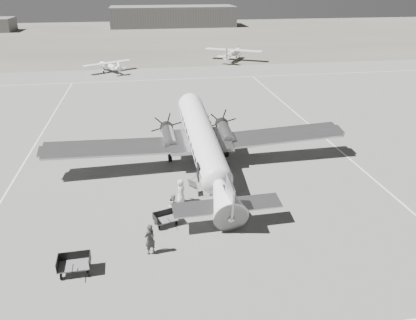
# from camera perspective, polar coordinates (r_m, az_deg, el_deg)

# --- Properties ---
(ground) EXTENTS (260.00, 260.00, 0.00)m
(ground) POSITION_cam_1_polar(r_m,az_deg,el_deg) (32.09, 4.05, -4.77)
(ground) COLOR slate
(ground) RESTS_ON ground
(taxi_line_right) EXTENTS (0.15, 80.00, 0.01)m
(taxi_line_right) POSITION_cam_1_polar(r_m,az_deg,el_deg) (36.54, 22.74, -2.94)
(taxi_line_right) COLOR white
(taxi_line_right) RESTS_ON ground
(taxi_line_left) EXTENTS (0.15, 60.00, 0.01)m
(taxi_line_left) POSITION_cam_1_polar(r_m,az_deg,el_deg) (41.91, -24.10, 0.29)
(taxi_line_left) COLOR white
(taxi_line_left) RESTS_ON ground
(taxi_line_horizon) EXTENTS (90.00, 0.15, 0.01)m
(taxi_line_horizon) POSITION_cam_1_polar(r_m,az_deg,el_deg) (69.35, -3.51, 11.31)
(taxi_line_horizon) COLOR white
(taxi_line_horizon) RESTS_ON ground
(grass_infield) EXTENTS (260.00, 90.00, 0.01)m
(grass_infield) POSITION_cam_1_polar(r_m,az_deg,el_deg) (123.41, -6.32, 16.94)
(grass_infield) COLOR #656355
(grass_infield) RESTS_ON ground
(hangar_main) EXTENTS (42.00, 14.00, 6.60)m
(hangar_main) POSITION_cam_1_polar(r_m,az_deg,el_deg) (148.22, -4.95, 19.49)
(hangar_main) COLOR #606060
(hangar_main) RESTS_ON ground
(dc3_airliner) EXTENTS (28.03, 20.03, 5.20)m
(dc3_airliner) POSITION_cam_1_polar(r_m,az_deg,el_deg) (34.12, -0.54, 1.97)
(dc3_airliner) COLOR #A5A5A7
(dc3_airliner) RESTS_ON ground
(light_plane_left) EXTENTS (11.63, 11.04, 1.89)m
(light_plane_left) POSITION_cam_1_polar(r_m,az_deg,el_deg) (76.36, -13.71, 12.61)
(light_plane_left) COLOR white
(light_plane_left) RESTS_ON ground
(light_plane_right) EXTENTS (15.15, 14.26, 2.48)m
(light_plane_right) POSITION_cam_1_polar(r_m,az_deg,el_deg) (85.14, 3.51, 14.59)
(light_plane_right) COLOR white
(light_plane_right) RESTS_ON ground
(baggage_cart_near) EXTENTS (1.94, 1.62, 0.94)m
(baggage_cart_near) POSITION_cam_1_polar(r_m,az_deg,el_deg) (28.17, -5.96, -8.25)
(baggage_cart_near) COLOR #5C5C5C
(baggage_cart_near) RESTS_ON ground
(baggage_cart_far) EXTENTS (1.98, 1.44, 1.09)m
(baggage_cart_far) POSITION_cam_1_polar(r_m,az_deg,el_deg) (25.15, -18.27, -13.83)
(baggage_cart_far) COLOR #5C5C5C
(baggage_cart_far) RESTS_ON ground
(ground_crew) EXTENTS (0.89, 0.84, 2.05)m
(ground_crew) POSITION_cam_1_polar(r_m,az_deg,el_deg) (25.38, -8.19, -10.94)
(ground_crew) COLOR #2F2F2F
(ground_crew) RESTS_ON ground
(ramp_agent) EXTENTS (1.03, 1.10, 1.80)m
(ramp_agent) POSITION_cam_1_polar(r_m,az_deg,el_deg) (28.85, -4.82, -6.34)
(ramp_agent) COLOR #B1B1AF
(ramp_agent) RESTS_ON ground
(passenger) EXTENTS (0.74, 1.01, 1.89)m
(passenger) POSITION_cam_1_polar(r_m,az_deg,el_deg) (30.52, -3.84, -4.38)
(passenger) COLOR silver
(passenger) RESTS_ON ground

